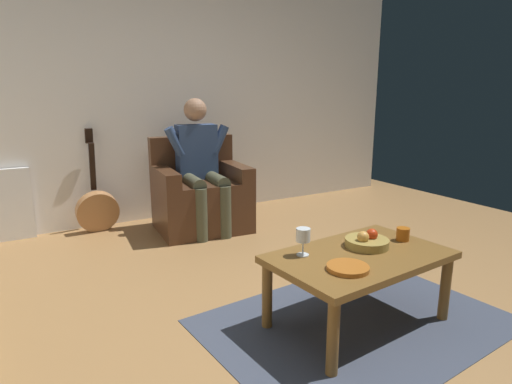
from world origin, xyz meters
TOP-DOWN VIEW (x-y plane):
  - ground_plane at (0.00, 0.00)m, footprint 6.75×6.75m
  - wall_back at (0.00, -2.65)m, footprint 6.03×0.06m
  - rug at (-0.21, 0.10)m, footprint 1.81×1.36m
  - armchair at (-0.13, -2.02)m, footprint 0.90×0.77m
  - person_seated at (-0.13, -1.99)m, footprint 0.65×0.63m
  - coffee_table at (-0.21, 0.10)m, footprint 1.06×0.71m
  - guitar at (0.77, -2.44)m, footprint 0.40×0.23m
  - wine_glass_near at (0.08, -0.04)m, footprint 0.08×0.08m
  - fruit_bowl at (-0.33, 0.04)m, footprint 0.26×0.26m
  - decorative_dish at (-0.00, 0.24)m, footprint 0.22×0.22m
  - candle_jar at (-0.60, 0.06)m, footprint 0.08×0.08m

SIDE VIEW (x-z plane):
  - ground_plane at x=0.00m, z-range 0.00..0.00m
  - rug at x=-0.21m, z-range 0.00..0.01m
  - guitar at x=0.77m, z-range -0.27..0.73m
  - armchair at x=-0.13m, z-range -0.13..0.77m
  - coffee_table at x=-0.21m, z-range 0.16..0.59m
  - decorative_dish at x=0.00m, z-range 0.43..0.46m
  - fruit_bowl at x=-0.33m, z-range 0.41..0.52m
  - candle_jar at x=-0.60m, z-range 0.43..0.51m
  - wine_glass_near at x=0.08m, z-range 0.46..0.62m
  - person_seated at x=-0.13m, z-range 0.05..1.31m
  - wall_back at x=0.00m, z-range 0.00..2.67m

